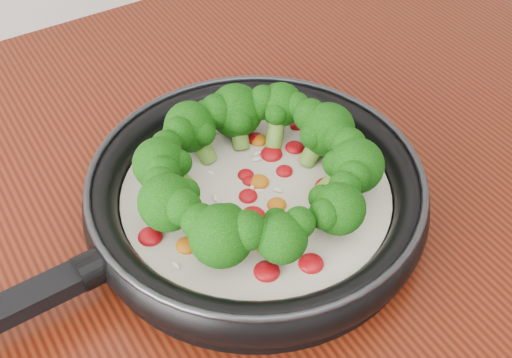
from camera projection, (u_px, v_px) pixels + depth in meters
skillet at (253, 190)px, 0.63m from camera, size 0.52×0.34×0.10m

